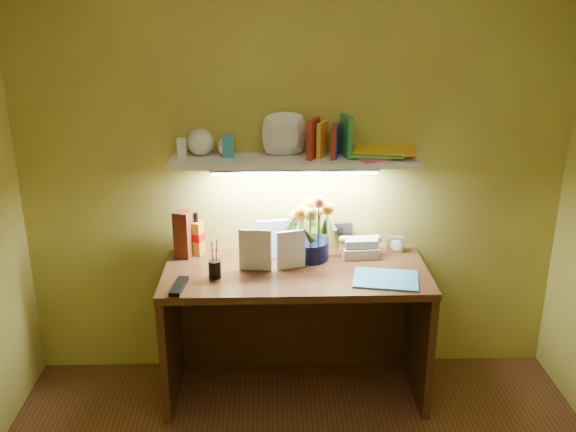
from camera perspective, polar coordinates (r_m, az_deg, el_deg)
The scene contains 13 objects.
desk at distance 3.57m, azimuth 0.69°, elevation -10.34°, with size 1.40×0.60×0.75m, color #34220E.
flower_bouquet at distance 3.47m, azimuth 1.98°, elevation -0.97°, with size 0.23×0.23×0.37m, color #060B36, non-canonical shape.
telephone at distance 3.57m, azimuth 6.40°, elevation -2.61°, with size 0.20×0.15×0.12m, color beige, non-canonical shape.
desk_clock at distance 3.67m, azimuth 9.51°, elevation -2.44°, with size 0.09×0.04×0.09m, color #B5B5BA.
whisky_bottle at distance 3.58m, azimuth -8.13°, elevation -1.57°, with size 0.07×0.07×0.25m, color #BD831C, non-canonical shape.
whisky_box at distance 3.56m, azimuth -9.29°, elevation -1.62°, with size 0.08×0.08×0.26m, color #592210.
pen_cup at distance 3.31m, azimuth -6.55°, elevation -4.19°, with size 0.06×0.06×0.16m, color black.
art_card at distance 3.52m, azimuth -1.09°, elevation -2.06°, with size 0.21×0.04×0.21m, color white, non-canonical shape.
tv_remote at distance 3.24m, azimuth -9.66°, elevation -6.17°, with size 0.05×0.20×0.02m, color black.
blue_folder at distance 3.33m, azimuth 8.67°, elevation -5.56°, with size 0.33×0.24×0.01m, color #3899D5.
desk_book_a at distance 3.37m, azimuth -4.40°, elevation -2.98°, with size 0.17×0.02×0.23m, color beige.
desk_book_b at distance 3.35m, azimuth -1.01°, elevation -3.17°, with size 0.16×0.02×0.21m, color white.
wall_shelf at distance 3.37m, azimuth 0.61°, elevation 5.56°, with size 1.31×0.32×0.25m.
Camera 1 is at (-0.13, -1.88, 2.18)m, focal length 40.00 mm.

